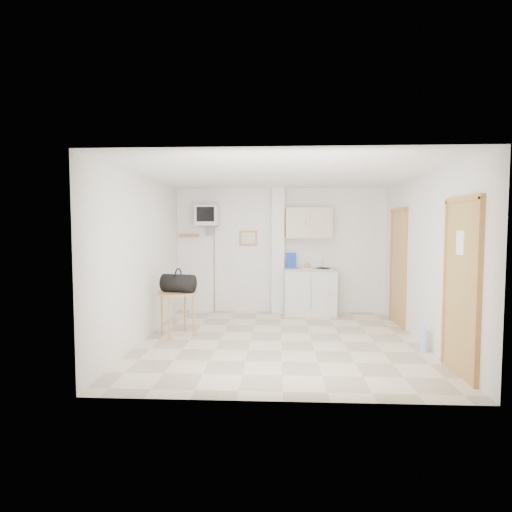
{
  "coord_description": "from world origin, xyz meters",
  "views": [
    {
      "loc": [
        -0.06,
        -6.39,
        1.74
      ],
      "look_at": [
        -0.41,
        0.6,
        1.25
      ],
      "focal_mm": 30.0,
      "sensor_mm": 36.0,
      "label": 1
    }
  ],
  "objects_px": {
    "water_bottle": "(424,340)",
    "duffel_bag": "(178,283)",
    "crt_television": "(207,216)",
    "round_table": "(177,298)"
  },
  "relations": [
    {
      "from": "duffel_bag",
      "to": "round_table",
      "type": "bearing_deg",
      "value": 153.42
    },
    {
      "from": "water_bottle",
      "to": "duffel_bag",
      "type": "bearing_deg",
      "value": 169.2
    },
    {
      "from": "water_bottle",
      "to": "round_table",
      "type": "bearing_deg",
      "value": 168.98
    },
    {
      "from": "crt_television",
      "to": "water_bottle",
      "type": "relative_size",
      "value": 6.17
    },
    {
      "from": "duffel_bag",
      "to": "water_bottle",
      "type": "xyz_separation_m",
      "value": [
        3.61,
        -0.69,
        -0.68
      ]
    },
    {
      "from": "crt_television",
      "to": "round_table",
      "type": "bearing_deg",
      "value": -96.54
    },
    {
      "from": "crt_television",
      "to": "duffel_bag",
      "type": "height_order",
      "value": "crt_television"
    },
    {
      "from": "round_table",
      "to": "water_bottle",
      "type": "distance_m",
      "value": 3.73
    },
    {
      "from": "duffel_bag",
      "to": "crt_television",
      "type": "bearing_deg",
      "value": 97.84
    },
    {
      "from": "crt_television",
      "to": "water_bottle",
      "type": "distance_m",
      "value": 4.58
    }
  ]
}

